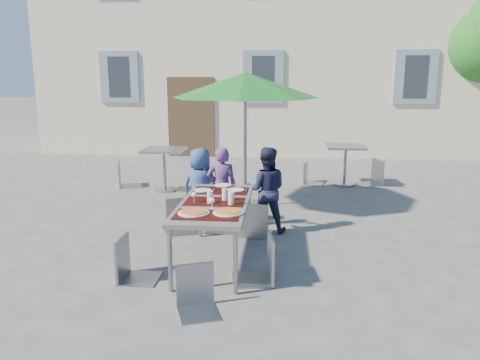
# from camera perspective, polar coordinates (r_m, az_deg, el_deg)

# --- Properties ---
(ground) EXTENTS (90.00, 90.00, 0.00)m
(ground) POSITION_cam_1_polar(r_m,az_deg,el_deg) (5.90, -0.88, -9.45)
(ground) COLOR #4B4B4E
(ground) RESTS_ON ground
(dining_table) EXTENTS (0.80, 1.85, 0.76)m
(dining_table) POSITION_cam_1_polar(r_m,az_deg,el_deg) (5.59, -3.11, -3.20)
(dining_table) COLOR #404044
(dining_table) RESTS_ON ground
(pizza_near_left) EXTENTS (0.34, 0.34, 0.03)m
(pizza_near_left) POSITION_cam_1_polar(r_m,az_deg,el_deg) (5.11, -5.69, -3.90)
(pizza_near_left) COLOR white
(pizza_near_left) RESTS_ON dining_table
(pizza_near_right) EXTENTS (0.34, 0.34, 0.03)m
(pizza_near_right) POSITION_cam_1_polar(r_m,az_deg,el_deg) (5.10, -1.44, -3.89)
(pizza_near_right) COLOR white
(pizza_near_right) RESTS_ON dining_table
(glassware) EXTENTS (0.51, 0.45, 0.15)m
(glassware) POSITION_cam_1_polar(r_m,az_deg,el_deg) (5.48, -2.67, -2.08)
(glassware) COLOR silver
(glassware) RESTS_ON dining_table
(place_settings) EXTENTS (0.69, 0.53, 0.01)m
(place_settings) POSITION_cam_1_polar(r_m,az_deg,el_deg) (6.19, -2.35, -1.01)
(place_settings) COLOR white
(place_settings) RESTS_ON dining_table
(child_0) EXTENTS (0.66, 0.52, 1.18)m
(child_0) POSITION_cam_1_polar(r_m,az_deg,el_deg) (7.02, -4.84, -0.85)
(child_0) COLOR #2F4983
(child_0) RESTS_ON ground
(child_1) EXTENTS (0.45, 0.31, 1.22)m
(child_1) POSITION_cam_1_polar(r_m,az_deg,el_deg) (6.85, -2.22, -0.99)
(child_1) COLOR #58356D
(child_1) RESTS_ON ground
(child_2) EXTENTS (0.61, 0.36, 1.24)m
(child_2) POSITION_cam_1_polar(r_m,az_deg,el_deg) (6.71, 3.19, -1.20)
(child_2) COLOR #1A1E3A
(child_2) RESTS_ON ground
(chair_0) EXTENTS (0.62, 0.62, 1.06)m
(chair_0) POSITION_cam_1_polar(r_m,az_deg,el_deg) (6.66, -7.28, -1.35)
(chair_0) COLOR gray
(chair_0) RESTS_ON ground
(chair_1) EXTENTS (0.51, 0.52, 1.05)m
(chair_1) POSITION_cam_1_polar(r_m,az_deg,el_deg) (6.66, -2.35, -1.30)
(chair_1) COLOR gray
(chair_1) RESTS_ON ground
(chair_2) EXTENTS (0.48, 0.48, 0.96)m
(chair_2) POSITION_cam_1_polar(r_m,az_deg,el_deg) (6.49, 1.80, -2.22)
(chair_2) COLOR gray
(chair_2) RESTS_ON ground
(chair_3) EXTENTS (0.41, 0.41, 0.93)m
(chair_3) POSITION_cam_1_polar(r_m,az_deg,el_deg) (5.27, -13.30, -6.28)
(chair_3) COLOR gray
(chair_3) RESTS_ON ground
(chair_4) EXTENTS (0.50, 0.49, 0.98)m
(chair_4) POSITION_cam_1_polar(r_m,az_deg,el_deg) (5.09, 2.67, -6.25)
(chair_4) COLOR #90969B
(chair_4) RESTS_ON ground
(chair_5) EXTENTS (0.48, 0.48, 0.84)m
(chair_5) POSITION_cam_1_polar(r_m,az_deg,el_deg) (4.51, -5.39, -10.01)
(chair_5) COLOR gray
(chair_5) RESTS_ON ground
(patio_umbrella) EXTENTS (2.43, 2.43, 2.28)m
(patio_umbrella) POSITION_cam_1_polar(r_m,az_deg,el_deg) (7.80, 0.66, 11.35)
(patio_umbrella) COLOR #9C9FA3
(patio_umbrella) RESTS_ON ground
(cafe_table_0) EXTENTS (0.78, 0.78, 0.84)m
(cafe_table_0) POSITION_cam_1_polar(r_m,az_deg,el_deg) (9.24, -9.24, 2.37)
(cafe_table_0) COLOR #9C9FA3
(cafe_table_0) RESTS_ON ground
(bg_chair_l_0) EXTENTS (0.55, 0.55, 0.98)m
(bg_chair_l_0) POSITION_cam_1_polar(r_m,az_deg,el_deg) (9.78, -13.97, 2.53)
(bg_chair_l_0) COLOR gray
(bg_chair_l_0) RESTS_ON ground
(bg_chair_r_0) EXTENTS (0.45, 0.45, 0.98)m
(bg_chair_r_0) POSITION_cam_1_polar(r_m,az_deg,el_deg) (9.28, -5.89, 2.30)
(bg_chair_r_0) COLOR gray
(bg_chair_r_0) RESTS_ON ground
(cafe_table_1) EXTENTS (0.78, 0.78, 0.83)m
(cafe_table_1) POSITION_cam_1_polar(r_m,az_deg,el_deg) (9.84, 12.73, 2.80)
(cafe_table_1) COLOR #9C9FA3
(cafe_table_1) RESTS_ON ground
(bg_chair_l_1) EXTENTS (0.45, 0.45, 0.85)m
(bg_chair_l_1) POSITION_cam_1_polar(r_m,az_deg,el_deg) (9.87, 8.56, 2.36)
(bg_chair_l_1) COLOR gray
(bg_chair_l_1) RESTS_ON ground
(bg_chair_r_1) EXTENTS (0.57, 0.57, 1.00)m
(bg_chair_r_1) POSITION_cam_1_polar(r_m,az_deg,el_deg) (10.07, 16.03, 2.74)
(bg_chair_r_1) COLOR gray
(bg_chair_r_1) RESTS_ON ground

